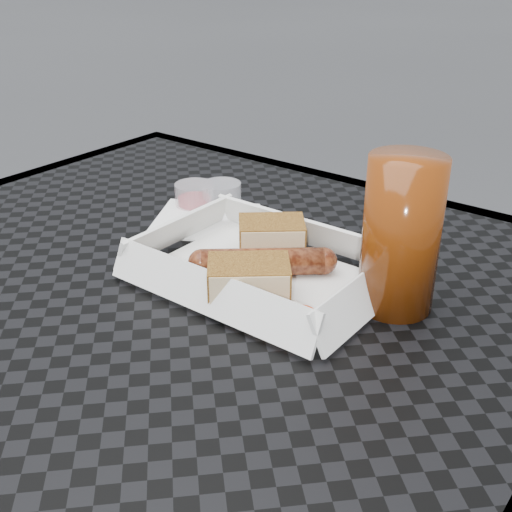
{
  "coord_description": "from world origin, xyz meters",
  "views": [
    {
      "loc": [
        0.43,
        -0.38,
        1.06
      ],
      "look_at": [
        0.08,
        0.07,
        0.78
      ],
      "focal_mm": 45.0,
      "sensor_mm": 36.0,
      "label": 1
    }
  ],
  "objects_px": {
    "patio_table": "(158,347)",
    "food_tray": "(262,277)",
    "bratwurst": "(263,262)",
    "drink_glass": "(401,235)"
  },
  "relations": [
    {
      "from": "bratwurst",
      "to": "drink_glass",
      "type": "distance_m",
      "value": 0.15
    },
    {
      "from": "food_tray",
      "to": "patio_table",
      "type": "bearing_deg",
      "value": -136.45
    },
    {
      "from": "food_tray",
      "to": "drink_glass",
      "type": "relative_size",
      "value": 1.51
    },
    {
      "from": "bratwurst",
      "to": "food_tray",
      "type": "bearing_deg",
      "value": -69.02
    },
    {
      "from": "food_tray",
      "to": "bratwurst",
      "type": "bearing_deg",
      "value": 110.98
    },
    {
      "from": "patio_table",
      "to": "drink_glass",
      "type": "bearing_deg",
      "value": 27.83
    },
    {
      "from": "patio_table",
      "to": "food_tray",
      "type": "distance_m",
      "value": 0.14
    },
    {
      "from": "food_tray",
      "to": "bratwurst",
      "type": "height_order",
      "value": "bratwurst"
    },
    {
      "from": "patio_table",
      "to": "drink_glass",
      "type": "height_order",
      "value": "drink_glass"
    },
    {
      "from": "patio_table",
      "to": "drink_glass",
      "type": "relative_size",
      "value": 5.48
    }
  ]
}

